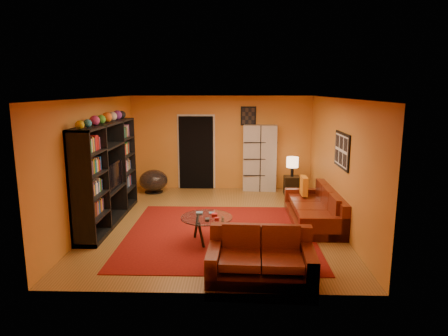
{
  "coord_description": "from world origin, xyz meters",
  "views": [
    {
      "loc": [
        0.39,
        -8.07,
        2.78
      ],
      "look_at": [
        0.16,
        0.1,
        1.16
      ],
      "focal_mm": 32.0,
      "sensor_mm": 36.0,
      "label": 1
    }
  ],
  "objects_px": {
    "entertainment_unit": "(107,173)",
    "loveseat": "(261,257)",
    "side_table": "(292,186)",
    "bowl_chair": "(154,181)",
    "sofa": "(318,209)",
    "coffee_table": "(207,219)",
    "table_lamp": "(292,163)",
    "storage_cabinet": "(260,158)",
    "tv": "(111,175)"
  },
  "relations": [
    {
      "from": "storage_cabinet",
      "to": "bowl_chair",
      "type": "distance_m",
      "value": 2.98
    },
    {
      "from": "entertainment_unit",
      "to": "tv",
      "type": "xyz_separation_m",
      "value": [
        0.05,
        0.04,
        -0.05
      ]
    },
    {
      "from": "entertainment_unit",
      "to": "storage_cabinet",
      "type": "relative_size",
      "value": 1.65
    },
    {
      "from": "entertainment_unit",
      "to": "loveseat",
      "type": "relative_size",
      "value": 1.84
    },
    {
      "from": "tv",
      "to": "storage_cabinet",
      "type": "height_order",
      "value": "storage_cabinet"
    },
    {
      "from": "entertainment_unit",
      "to": "bowl_chair",
      "type": "height_order",
      "value": "entertainment_unit"
    },
    {
      "from": "storage_cabinet",
      "to": "bowl_chair",
      "type": "xyz_separation_m",
      "value": [
        -2.9,
        -0.36,
        -0.58
      ]
    },
    {
      "from": "sofa",
      "to": "storage_cabinet",
      "type": "xyz_separation_m",
      "value": [
        -1.06,
        2.74,
        0.63
      ]
    },
    {
      "from": "tv",
      "to": "sofa",
      "type": "bearing_deg",
      "value": -89.7
    },
    {
      "from": "bowl_chair",
      "to": "table_lamp",
      "type": "relative_size",
      "value": 1.47
    },
    {
      "from": "loveseat",
      "to": "entertainment_unit",
      "type": "bearing_deg",
      "value": 54.34
    },
    {
      "from": "storage_cabinet",
      "to": "sofa",
      "type": "bearing_deg",
      "value": -64.77
    },
    {
      "from": "sofa",
      "to": "table_lamp",
      "type": "xyz_separation_m",
      "value": [
        -0.24,
        2.25,
        0.59
      ]
    },
    {
      "from": "bowl_chair",
      "to": "sofa",
      "type": "bearing_deg",
      "value": -30.97
    },
    {
      "from": "tv",
      "to": "table_lamp",
      "type": "bearing_deg",
      "value": -61.22
    },
    {
      "from": "side_table",
      "to": "bowl_chair",
      "type": "bearing_deg",
      "value": 177.93
    },
    {
      "from": "entertainment_unit",
      "to": "side_table",
      "type": "bearing_deg",
      "value": 28.93
    },
    {
      "from": "bowl_chair",
      "to": "table_lamp",
      "type": "distance_m",
      "value": 3.77
    },
    {
      "from": "tv",
      "to": "side_table",
      "type": "height_order",
      "value": "tv"
    },
    {
      "from": "bowl_chair",
      "to": "table_lamp",
      "type": "height_order",
      "value": "table_lamp"
    },
    {
      "from": "tv",
      "to": "loveseat",
      "type": "xyz_separation_m",
      "value": [
        3.01,
        -2.46,
        -0.71
      ]
    },
    {
      "from": "table_lamp",
      "to": "loveseat",
      "type": "bearing_deg",
      "value": -103.31
    },
    {
      "from": "loveseat",
      "to": "table_lamp",
      "type": "relative_size",
      "value": 3.13
    },
    {
      "from": "coffee_table",
      "to": "table_lamp",
      "type": "height_order",
      "value": "table_lamp"
    },
    {
      "from": "sofa",
      "to": "bowl_chair",
      "type": "height_order",
      "value": "sofa"
    },
    {
      "from": "side_table",
      "to": "tv",
      "type": "bearing_deg",
      "value": -151.22
    },
    {
      "from": "sofa",
      "to": "table_lamp",
      "type": "height_order",
      "value": "table_lamp"
    },
    {
      "from": "loveseat",
      "to": "storage_cabinet",
      "type": "height_order",
      "value": "storage_cabinet"
    },
    {
      "from": "sofa",
      "to": "coffee_table",
      "type": "relative_size",
      "value": 2.43
    },
    {
      "from": "loveseat",
      "to": "table_lamp",
      "type": "bearing_deg",
      "value": -10.7
    },
    {
      "from": "side_table",
      "to": "loveseat",
      "type": "bearing_deg",
      "value": -103.31
    },
    {
      "from": "side_table",
      "to": "table_lamp",
      "type": "distance_m",
      "value": 0.62
    },
    {
      "from": "tv",
      "to": "coffee_table",
      "type": "height_order",
      "value": "tv"
    },
    {
      "from": "tv",
      "to": "side_table",
      "type": "xyz_separation_m",
      "value": [
        4.13,
        2.27,
        -0.75
      ]
    },
    {
      "from": "entertainment_unit",
      "to": "side_table",
      "type": "height_order",
      "value": "entertainment_unit"
    },
    {
      "from": "loveseat",
      "to": "table_lamp",
      "type": "distance_m",
      "value": 4.89
    },
    {
      "from": "entertainment_unit",
      "to": "loveseat",
      "type": "xyz_separation_m",
      "value": [
        3.06,
        -2.41,
        -0.77
      ]
    },
    {
      "from": "storage_cabinet",
      "to": "coffee_table",
      "type": "bearing_deg",
      "value": -103.13
    },
    {
      "from": "sofa",
      "to": "coffee_table",
      "type": "distance_m",
      "value": 2.55
    },
    {
      "from": "loveseat",
      "to": "storage_cabinet",
      "type": "relative_size",
      "value": 0.89
    },
    {
      "from": "table_lamp",
      "to": "bowl_chair",
      "type": "bearing_deg",
      "value": 177.93
    },
    {
      "from": "tv",
      "to": "storage_cabinet",
      "type": "xyz_separation_m",
      "value": [
        3.3,
        2.76,
        -0.09
      ]
    },
    {
      "from": "storage_cabinet",
      "to": "side_table",
      "type": "relative_size",
      "value": 3.64
    },
    {
      "from": "entertainment_unit",
      "to": "bowl_chair",
      "type": "bearing_deg",
      "value": 79.58
    },
    {
      "from": "sofa",
      "to": "loveseat",
      "type": "distance_m",
      "value": 2.82
    },
    {
      "from": "loveseat",
      "to": "bowl_chair",
      "type": "relative_size",
      "value": 2.12
    },
    {
      "from": "coffee_table",
      "to": "bowl_chair",
      "type": "relative_size",
      "value": 1.24
    },
    {
      "from": "entertainment_unit",
      "to": "coffee_table",
      "type": "xyz_separation_m",
      "value": [
        2.15,
        -1.11,
        -0.62
      ]
    },
    {
      "from": "entertainment_unit",
      "to": "table_lamp",
      "type": "xyz_separation_m",
      "value": [
        4.18,
        2.31,
        -0.18
      ]
    },
    {
      "from": "coffee_table",
      "to": "storage_cabinet",
      "type": "xyz_separation_m",
      "value": [
        1.2,
        3.91,
        0.48
      ]
    }
  ]
}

